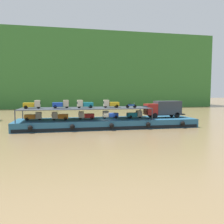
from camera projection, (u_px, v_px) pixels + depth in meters
name	position (u px, v px, depth m)	size (l,w,h in m)	color
ground_plane	(107.00, 127.00, 41.06)	(400.00, 400.00, 0.00)	olive
hillside_far_bank	(81.00, 67.00, 102.48)	(111.10, 29.07, 31.36)	#387533
cargo_barge	(107.00, 123.00, 40.96)	(31.38, 8.00, 1.50)	#23567A
covered_lorry	(164.00, 108.00, 42.89)	(7.93, 2.58, 3.10)	maroon
cargo_rack	(86.00, 108.00, 40.01)	(22.18, 6.59, 2.00)	#383D47
mini_truck_lower_stern	(33.00, 116.00, 38.68)	(2.75, 1.22, 1.38)	orange
mini_truck_lower_aft	(60.00, 116.00, 39.12)	(2.78, 1.26, 1.38)	orange
mini_truck_lower_mid	(86.00, 115.00, 40.05)	(2.79, 1.28, 1.38)	red
mini_truck_lower_fore	(110.00, 115.00, 41.45)	(2.79, 1.30, 1.38)	#1E47B7
mini_truck_lower_bow	(135.00, 114.00, 42.12)	(2.79, 1.30, 1.38)	teal
mini_truck_upper_stern	(32.00, 104.00, 38.19)	(2.79, 1.28, 1.38)	gold
mini_truck_upper_mid	(61.00, 104.00, 39.22)	(2.77, 1.26, 1.38)	#1E47B7
mini_truck_upper_fore	(85.00, 104.00, 39.72)	(2.79, 1.29, 1.38)	teal
mini_truck_upper_bow	(111.00, 104.00, 40.59)	(2.76, 1.24, 1.38)	gold
motorcycle_upper_port	(131.00, 106.00, 39.55)	(1.90, 0.55, 0.87)	black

